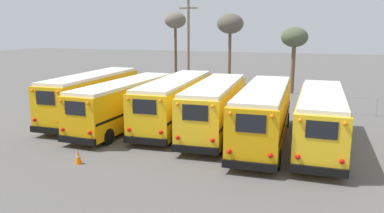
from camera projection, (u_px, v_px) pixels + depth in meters
name	position (u px, v px, depth m)	size (l,w,h in m)	color
ground_plane	(192.00, 131.00, 23.91)	(160.00, 160.00, 0.00)	#5B5956
school_bus_0	(93.00, 95.00, 26.49)	(2.65, 10.12, 3.30)	#EAAA0F
school_bus_1	(126.00, 102.00, 24.83)	(2.82, 10.66, 3.05)	#E5A00C
school_bus_2	(176.00, 101.00, 25.02)	(3.08, 11.00, 3.18)	yellow
school_bus_3	(215.00, 107.00, 22.91)	(2.99, 9.94, 3.23)	yellow
school_bus_4	(264.00, 113.00, 21.20)	(2.79, 10.75, 3.24)	#E5A00C
school_bus_5	(321.00, 118.00, 20.34)	(2.47, 10.29, 3.10)	yellow
utility_pole	(188.00, 44.00, 36.26)	(1.80, 0.25, 9.46)	#75604C
bare_tree_0	(230.00, 25.00, 42.29)	(3.00, 3.00, 8.07)	brown
bare_tree_1	(175.00, 22.00, 44.04)	(2.53, 2.53, 8.31)	brown
bare_tree_2	(294.00, 39.00, 36.53)	(2.59, 2.59, 6.57)	brown
fence_line	(224.00, 94.00, 31.40)	(23.41, 0.06, 1.42)	#939399
traffic_cone	(78.00, 157.00, 18.15)	(0.36, 0.36, 0.69)	orange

